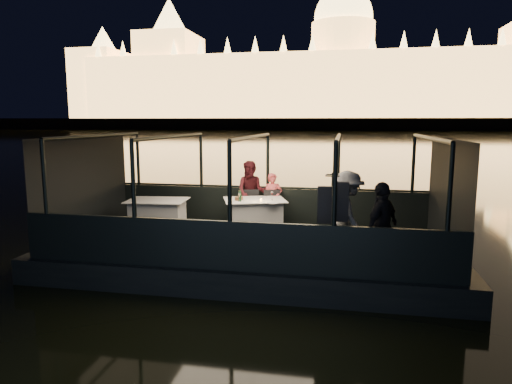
% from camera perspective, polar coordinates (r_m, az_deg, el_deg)
% --- Properties ---
extents(river_water, '(500.00, 500.00, 0.00)m').
position_cam_1_polar(river_water, '(89.67, 9.81, 6.77)').
color(river_water, black).
rests_on(river_water, ground).
extents(boat_hull, '(8.60, 4.40, 1.00)m').
position_cam_1_polar(boat_hull, '(10.28, -0.43, -8.91)').
color(boat_hull, black).
rests_on(boat_hull, river_water).
extents(boat_deck, '(8.00, 4.00, 0.04)m').
position_cam_1_polar(boat_deck, '(10.15, -0.43, -6.33)').
color(boat_deck, black).
rests_on(boat_deck, boat_hull).
extents(gunwale_port, '(8.00, 0.08, 0.90)m').
position_cam_1_polar(gunwale_port, '(11.96, 1.46, -1.68)').
color(gunwale_port, black).
rests_on(gunwale_port, boat_deck).
extents(gunwale_starboard, '(8.00, 0.08, 0.90)m').
position_cam_1_polar(gunwale_starboard, '(8.14, -3.24, -6.76)').
color(gunwale_starboard, black).
rests_on(gunwale_starboard, boat_deck).
extents(cabin_glass_port, '(8.00, 0.02, 1.40)m').
position_cam_1_polar(cabin_glass_port, '(11.80, 1.48, 3.82)').
color(cabin_glass_port, '#99B2B2').
rests_on(cabin_glass_port, gunwale_port).
extents(cabin_glass_starboard, '(8.00, 0.02, 1.40)m').
position_cam_1_polar(cabin_glass_starboard, '(7.91, -3.32, 1.29)').
color(cabin_glass_starboard, '#99B2B2').
rests_on(cabin_glass_starboard, gunwale_starboard).
extents(cabin_roof_glass, '(8.00, 4.00, 0.02)m').
position_cam_1_polar(cabin_roof_glass, '(9.80, -0.45, 6.88)').
color(cabin_roof_glass, '#99B2B2').
rests_on(cabin_roof_glass, boat_deck).
extents(end_wall_fore, '(0.02, 4.00, 2.30)m').
position_cam_1_polar(end_wall_fore, '(11.38, -20.59, 0.79)').
color(end_wall_fore, black).
rests_on(end_wall_fore, boat_deck).
extents(end_wall_aft, '(0.02, 4.00, 2.30)m').
position_cam_1_polar(end_wall_aft, '(9.93, 22.82, -0.46)').
color(end_wall_aft, black).
rests_on(end_wall_aft, boat_deck).
extents(canopy_ribs, '(8.00, 4.00, 2.30)m').
position_cam_1_polar(canopy_ribs, '(9.90, -0.44, 0.22)').
color(canopy_ribs, black).
rests_on(canopy_ribs, boat_deck).
extents(embankment, '(400.00, 140.00, 6.00)m').
position_cam_1_polar(embankment, '(219.61, 10.59, 8.20)').
color(embankment, '#423D33').
rests_on(embankment, ground).
extents(parliament_building, '(220.00, 32.00, 60.00)m').
position_cam_1_polar(parliament_building, '(186.41, 10.74, 16.73)').
color(parliament_building, '#F2D18C').
rests_on(parliament_building, embankment).
extents(dining_table_central, '(1.71, 1.46, 0.77)m').
position_cam_1_polar(dining_table_central, '(11.07, -0.16, -2.87)').
color(dining_table_central, white).
rests_on(dining_table_central, boat_deck).
extents(dining_table_aft, '(1.51, 1.16, 0.75)m').
position_cam_1_polar(dining_table_aft, '(11.38, -12.17, -2.76)').
color(dining_table_aft, white).
rests_on(dining_table_aft, boat_deck).
extents(chair_port_left, '(0.48, 0.48, 0.89)m').
position_cam_1_polar(chair_port_left, '(11.54, -0.83, -2.06)').
color(chair_port_left, black).
rests_on(chair_port_left, boat_deck).
extents(chair_port_right, '(0.54, 0.54, 0.90)m').
position_cam_1_polar(chair_port_right, '(11.44, 1.84, -2.16)').
color(chair_port_right, black).
rests_on(chair_port_right, boat_deck).
extents(coat_stand, '(0.51, 0.43, 1.73)m').
position_cam_1_polar(coat_stand, '(8.37, 9.41, -3.25)').
color(coat_stand, black).
rests_on(coat_stand, boat_deck).
extents(person_woman_coral, '(0.55, 0.44, 1.33)m').
position_cam_1_polar(person_woman_coral, '(11.65, 2.11, -0.47)').
color(person_woman_coral, '#E15255').
rests_on(person_woman_coral, boat_deck).
extents(person_man_maroon, '(0.78, 0.61, 1.63)m').
position_cam_1_polar(person_man_maroon, '(11.75, -0.60, -0.38)').
color(person_man_maroon, '#421218').
rests_on(person_man_maroon, boat_deck).
extents(passenger_stripe, '(1.00, 1.27, 1.72)m').
position_cam_1_polar(passenger_stripe, '(8.85, 11.35, -2.98)').
color(passenger_stripe, silver).
rests_on(passenger_stripe, boat_deck).
extents(passenger_dark, '(0.85, 1.01, 1.61)m').
position_cam_1_polar(passenger_dark, '(8.26, 15.45, -3.98)').
color(passenger_dark, black).
rests_on(passenger_dark, boat_deck).
extents(wine_bottle, '(0.07, 0.07, 0.31)m').
position_cam_1_polar(wine_bottle, '(10.73, -2.02, -0.38)').
color(wine_bottle, '#13351A').
rests_on(wine_bottle, dining_table_central).
extents(bread_basket, '(0.21, 0.21, 0.08)m').
position_cam_1_polar(bread_basket, '(10.90, -2.15, -0.82)').
color(bread_basket, brown).
rests_on(bread_basket, dining_table_central).
extents(amber_candle, '(0.05, 0.05, 0.07)m').
position_cam_1_polar(amber_candle, '(10.70, 0.63, -1.00)').
color(amber_candle, '#FFAD3F').
rests_on(amber_candle, dining_table_central).
extents(plate_near, '(0.26, 0.26, 0.02)m').
position_cam_1_polar(plate_near, '(10.51, 2.17, -1.37)').
color(plate_near, white).
rests_on(plate_near, dining_table_central).
extents(plate_far, '(0.29, 0.29, 0.02)m').
position_cam_1_polar(plate_far, '(10.95, -1.61, -0.95)').
color(plate_far, white).
rests_on(plate_far, dining_table_central).
extents(wine_glass_white, '(0.08, 0.08, 0.20)m').
position_cam_1_polar(wine_glass_white, '(10.67, -2.10, -0.73)').
color(wine_glass_white, silver).
rests_on(wine_glass_white, dining_table_central).
extents(wine_glass_red, '(0.08, 0.08, 0.19)m').
position_cam_1_polar(wine_glass_red, '(10.91, 2.02, -0.51)').
color(wine_glass_red, silver).
rests_on(wine_glass_red, dining_table_central).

